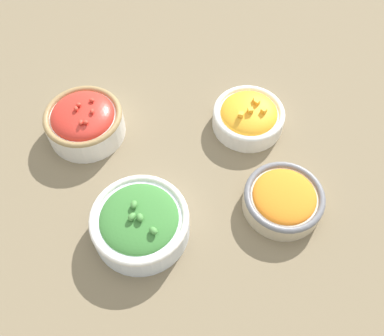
{
  "coord_description": "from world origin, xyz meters",
  "views": [
    {
      "loc": [
        -0.04,
        -0.41,
        0.69
      ],
      "look_at": [
        0.0,
        0.0,
        0.03
      ],
      "focal_mm": 40.0,
      "sensor_mm": 36.0,
      "label": 1
    }
  ],
  "objects": [
    {
      "name": "bowl_cherry_tomatoes",
      "position": [
        -0.2,
        0.12,
        0.04
      ],
      "size": [
        0.15,
        0.15,
        0.08
      ],
      "color": "silver",
      "rests_on": "ground_plane"
    },
    {
      "name": "bowl_squash",
      "position": [
        0.12,
        0.11,
        0.03
      ],
      "size": [
        0.14,
        0.14,
        0.06
      ],
      "color": "silver",
      "rests_on": "ground_plane"
    },
    {
      "name": "bowl_broccoli",
      "position": [
        -0.1,
        -0.1,
        0.03
      ],
      "size": [
        0.17,
        0.17,
        0.07
      ],
      "color": "silver",
      "rests_on": "ground_plane"
    },
    {
      "name": "ground_plane",
      "position": [
        0.0,
        0.0,
        0.0
      ],
      "size": [
        3.0,
        3.0,
        0.0
      ],
      "primitive_type": "plane",
      "color": "#75664C"
    },
    {
      "name": "bowl_carrots",
      "position": [
        0.16,
        -0.08,
        0.03
      ],
      "size": [
        0.14,
        0.14,
        0.05
      ],
      "color": "beige",
      "rests_on": "ground_plane"
    }
  ]
}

